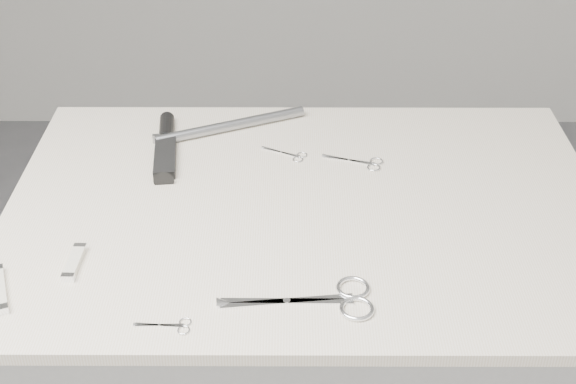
{
  "coord_description": "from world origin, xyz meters",
  "views": [
    {
      "loc": [
        -0.03,
        -1.1,
        1.67
      ],
      "look_at": [
        -0.03,
        0.04,
        0.92
      ],
      "focal_mm": 50.0,
      "sensor_mm": 36.0,
      "label": 1
    }
  ],
  "objects_px": {
    "large_shears": "(331,299)",
    "sheathed_knife": "(166,143)",
    "tiny_scissors": "(171,326)",
    "embroidery_scissors_b": "(290,155)",
    "embroidery_scissors_a": "(363,163)",
    "metal_rail": "(231,125)",
    "pocket_knife_b": "(74,262)"
  },
  "relations": [
    {
      "from": "large_shears",
      "to": "sheathed_knife",
      "type": "height_order",
      "value": "sheathed_knife"
    },
    {
      "from": "large_shears",
      "to": "tiny_scissors",
      "type": "relative_size",
      "value": 2.81
    },
    {
      "from": "large_shears",
      "to": "tiny_scissors",
      "type": "height_order",
      "value": "large_shears"
    },
    {
      "from": "embroidery_scissors_b",
      "to": "sheathed_knife",
      "type": "relative_size",
      "value": 0.39
    },
    {
      "from": "tiny_scissors",
      "to": "embroidery_scissors_a",
      "type": "bearing_deg",
      "value": 57.31
    },
    {
      "from": "large_shears",
      "to": "metal_rail",
      "type": "xyz_separation_m",
      "value": [
        -0.17,
        0.5,
        0.01
      ]
    },
    {
      "from": "pocket_knife_b",
      "to": "embroidery_scissors_a",
      "type": "bearing_deg",
      "value": -55.34
    },
    {
      "from": "sheathed_knife",
      "to": "pocket_knife_b",
      "type": "xyz_separation_m",
      "value": [
        -0.09,
        -0.35,
        -0.0
      ]
    },
    {
      "from": "embroidery_scissors_b",
      "to": "large_shears",
      "type": "bearing_deg",
      "value": -55.62
    },
    {
      "from": "tiny_scissors",
      "to": "sheathed_knife",
      "type": "height_order",
      "value": "sheathed_knife"
    },
    {
      "from": "embroidery_scissors_b",
      "to": "tiny_scissors",
      "type": "distance_m",
      "value": 0.48
    },
    {
      "from": "tiny_scissors",
      "to": "pocket_knife_b",
      "type": "bearing_deg",
      "value": 142.13
    },
    {
      "from": "tiny_scissors",
      "to": "pocket_knife_b",
      "type": "xyz_separation_m",
      "value": [
        -0.16,
        0.13,
        0.0
      ]
    },
    {
      "from": "metal_rail",
      "to": "large_shears",
      "type": "bearing_deg",
      "value": -71.0
    },
    {
      "from": "embroidery_scissors_b",
      "to": "metal_rail",
      "type": "relative_size",
      "value": 0.28
    },
    {
      "from": "tiny_scissors",
      "to": "sheathed_knife",
      "type": "bearing_deg",
      "value": 99.88
    },
    {
      "from": "embroidery_scissors_a",
      "to": "metal_rail",
      "type": "bearing_deg",
      "value": 171.32
    },
    {
      "from": "pocket_knife_b",
      "to": "metal_rail",
      "type": "distance_m",
      "value": 0.47
    },
    {
      "from": "embroidery_scissors_a",
      "to": "tiny_scissors",
      "type": "height_order",
      "value": "same"
    },
    {
      "from": "large_shears",
      "to": "embroidery_scissors_a",
      "type": "xyz_separation_m",
      "value": [
        0.07,
        0.37,
        -0.0
      ]
    },
    {
      "from": "large_shears",
      "to": "pocket_knife_b",
      "type": "xyz_separation_m",
      "value": [
        -0.38,
        0.08,
        0.0
      ]
    },
    {
      "from": "embroidery_scissors_a",
      "to": "pocket_knife_b",
      "type": "distance_m",
      "value": 0.54
    },
    {
      "from": "large_shears",
      "to": "pocket_knife_b",
      "type": "relative_size",
      "value": 2.65
    },
    {
      "from": "embroidery_scissors_a",
      "to": "sheathed_knife",
      "type": "bearing_deg",
      "value": -170.98
    },
    {
      "from": "embroidery_scissors_a",
      "to": "metal_rail",
      "type": "height_order",
      "value": "metal_rail"
    },
    {
      "from": "sheathed_knife",
      "to": "embroidery_scissors_a",
      "type": "bearing_deg",
      "value": -104.86
    },
    {
      "from": "embroidery_scissors_b",
      "to": "metal_rail",
      "type": "height_order",
      "value": "metal_rail"
    },
    {
      "from": "sheathed_knife",
      "to": "metal_rail",
      "type": "distance_m",
      "value": 0.13
    },
    {
      "from": "embroidery_scissors_b",
      "to": "sheathed_knife",
      "type": "xyz_separation_m",
      "value": [
        -0.23,
        0.03,
        0.01
      ]
    },
    {
      "from": "embroidery_scissors_b",
      "to": "tiny_scissors",
      "type": "height_order",
      "value": "same"
    },
    {
      "from": "sheathed_knife",
      "to": "embroidery_scissors_b",
      "type": "bearing_deg",
      "value": -103.24
    },
    {
      "from": "tiny_scissors",
      "to": "pocket_knife_b",
      "type": "height_order",
      "value": "pocket_knife_b"
    }
  ]
}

